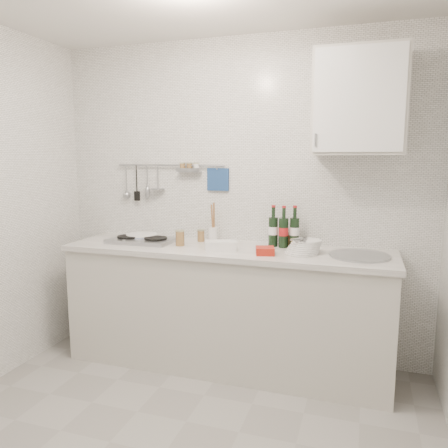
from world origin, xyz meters
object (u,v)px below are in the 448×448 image
(wall_cabinet, at_px, (359,102))
(plate_stack_sink, at_px, (304,247))
(plate_stack_hob, at_px, (141,237))
(wine_bottles, at_px, (284,226))
(utensil_crock, at_px, (213,232))

(wall_cabinet, xyz_separation_m, plate_stack_sink, (-0.32, -0.14, -0.98))
(plate_stack_hob, bearing_deg, wall_cabinet, 1.32)
(wine_bottles, height_order, utensil_crock, utensil_crock)
(wall_cabinet, xyz_separation_m, wine_bottles, (-0.50, 0.04, -0.87))
(plate_stack_hob, bearing_deg, utensil_crock, 10.51)
(plate_stack_hob, relative_size, utensil_crock, 0.89)
(wine_bottles, bearing_deg, wall_cabinet, -4.91)
(plate_stack_sink, height_order, wine_bottles, wine_bottles)
(wine_bottles, relative_size, utensil_crock, 0.99)
(wall_cabinet, distance_m, plate_stack_hob, 1.94)
(wall_cabinet, distance_m, utensil_crock, 1.44)
(wall_cabinet, xyz_separation_m, plate_stack_hob, (-1.66, -0.04, -1.01))
(plate_stack_hob, bearing_deg, wine_bottles, 4.00)
(plate_stack_hob, distance_m, wine_bottles, 1.17)
(plate_stack_sink, distance_m, wine_bottles, 0.28)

